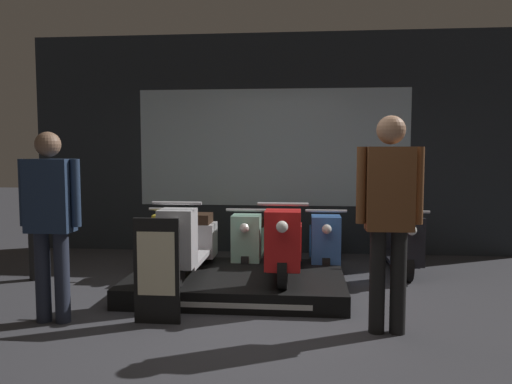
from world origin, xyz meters
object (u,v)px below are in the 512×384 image
scooter_backrow_1 (251,241)px  scooter_backrow_0 (180,240)px  person_right_browsing (389,208)px  person_left_browsing (50,213)px  price_sign_board (157,271)px  street_bollard (35,237)px  scooter_backrow_3 (398,244)px  scooter_backrow_2 (324,243)px  scooter_display_left (190,242)px  scooter_display_right (285,243)px

scooter_backrow_1 → scooter_backrow_0: bearing=180.0°
scooter_backrow_0 → person_right_browsing: 3.29m
person_left_browsing → price_sign_board: bearing=2.7°
person_right_browsing → street_bollard: bearing=160.3°
scooter_backrow_3 → price_sign_board: (-2.47, -2.20, 0.13)m
person_right_browsing → scooter_backrow_2: bearing=100.8°
price_sign_board → street_bollard: street_bollard is taller
scooter_backrow_1 → person_left_browsing: bearing=-124.1°
price_sign_board → street_bollard: 2.27m
scooter_display_left → scooter_backrow_2: 1.88m
street_bollard → scooter_display_left: bearing=-8.2°
scooter_display_right → person_right_browsing: person_right_browsing is taller
person_left_browsing → price_sign_board: 1.05m
scooter_display_right → scooter_backrow_1: (-0.48, 1.16, -0.20)m
scooter_backrow_3 → person_right_browsing: person_right_browsing is taller
person_left_browsing → price_sign_board: size_ratio=1.80×
scooter_backrow_2 → person_left_browsing: person_left_browsing is taller
scooter_display_right → scooter_backrow_3: 1.82m
street_bollard → scooter_backrow_2: bearing=14.6°
scooter_backrow_1 → person_left_browsing: 2.78m
scooter_display_right → scooter_backrow_2: bearing=68.4°
scooter_display_right → scooter_backrow_0: scooter_display_right is taller
person_left_browsing → scooter_backrow_3: bearing=33.5°
scooter_display_left → scooter_backrow_0: scooter_display_left is taller
scooter_backrow_1 → price_sign_board: price_sign_board is taller
scooter_display_left → scooter_backrow_0: bearing=109.0°
scooter_display_left → scooter_backrow_3: (2.41, 1.16, -0.20)m
scooter_display_left → person_left_browsing: size_ratio=0.92×
scooter_display_left → street_bollard: (-1.90, 0.27, -0.03)m
scooter_display_right → person_right_browsing: (0.89, -1.09, 0.51)m
scooter_backrow_0 → scooter_backrow_1: bearing=0.0°
scooter_backrow_2 → scooter_backrow_3: 0.94m
scooter_backrow_2 → price_sign_board: (-1.53, -2.20, 0.13)m
scooter_display_left → scooter_backrow_2: size_ratio=1.00×
scooter_display_left → scooter_backrow_1: scooter_display_left is taller
scooter_display_left → scooter_backrow_3: 2.68m
scooter_display_right → street_bollard: size_ratio=1.51×
scooter_display_left → scooter_backrow_1: 1.29m
scooter_backrow_2 → scooter_display_left: bearing=-141.9°
scooter_display_left → scooter_backrow_1: (0.54, 1.16, -0.20)m
scooter_backrow_3 → person_left_browsing: person_left_browsing is taller
scooter_backrow_0 → price_sign_board: (0.34, -2.20, 0.13)m
person_right_browsing → scooter_display_left: bearing=150.3°
person_left_browsing → person_right_browsing: 2.88m
person_right_browsing → street_bollard: size_ratio=1.77×
scooter_display_left → scooter_backrow_3: scooter_display_left is taller
scooter_backrow_2 → scooter_backrow_3: size_ratio=1.00×
scooter_backrow_3 → person_right_browsing: (-0.51, -2.24, 0.71)m
scooter_backrow_1 → scooter_backrow_3: bearing=0.0°
person_left_browsing → scooter_display_left: bearing=47.9°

